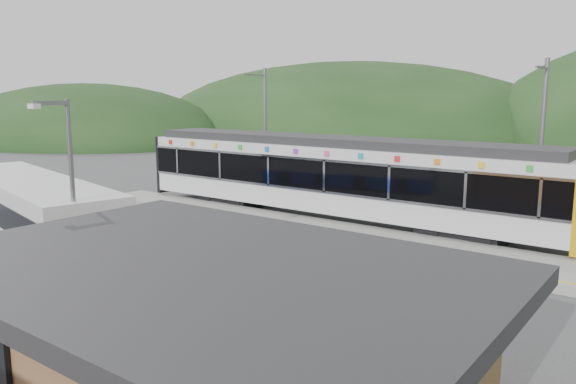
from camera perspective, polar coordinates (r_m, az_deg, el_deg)
The scene contains 10 objects.
ground at distance 20.18m, azimuth -2.21°, elevation -6.25°, with size 120.00×120.00×0.00m, color #4C4C4F.
hills at distance 21.95m, azimuth 19.65°, elevation -5.50°, with size 146.00×149.00×26.00m.
platform at distance 22.72m, azimuth 3.03°, elevation -4.03°, with size 26.00×3.20×0.30m, color #9E9E99.
yellow_line at distance 21.64m, azimuth 1.12°, elevation -4.30°, with size 26.00×0.10×0.01m, color yellow.
train at distance 25.10m, azimuth 4.64°, elevation 1.74°, with size 20.44×3.01×3.74m.
catenary_mast_west at distance 30.51m, azimuth -2.38°, elevation 6.20°, with size 0.18×1.80×7.00m.
catenary_mast_east at distance 24.27m, azimuth 24.30°, elevation 4.39°, with size 0.18×1.80×7.00m.
station_shelter at distance 9.58m, azimuth -8.46°, elevation -15.24°, with size 9.20×6.20×3.00m.
bus at distance 20.46m, azimuth -24.53°, elevation -2.90°, with size 10.88×4.73×2.89m.
lamp_post at distance 15.34m, azimuth -21.41°, elevation 0.52°, with size 0.37×0.99×5.49m.
Camera 1 is at (12.21, -15.06, 5.60)m, focal length 35.00 mm.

